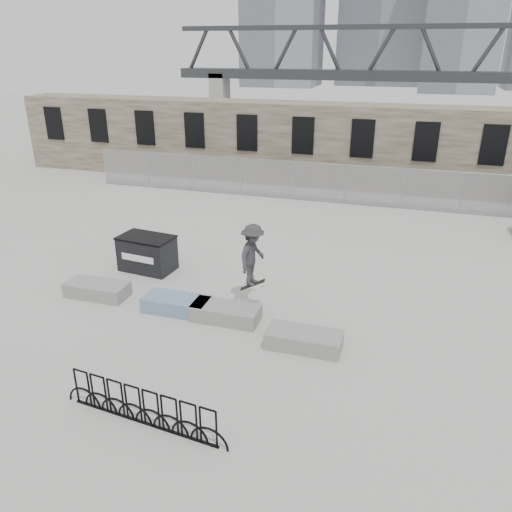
{
  "coord_description": "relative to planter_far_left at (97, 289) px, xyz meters",
  "views": [
    {
      "loc": [
        5.54,
        -12.15,
        7.44
      ],
      "look_at": [
        1.33,
        1.73,
        1.3
      ],
      "focal_mm": 35.0,
      "sensor_mm": 36.0,
      "label": 1
    }
  ],
  "objects": [
    {
      "name": "truss_bridge",
      "position": [
        13.48,
        54.96,
        3.88
      ],
      "size": [
        70.0,
        3.0,
        9.8
      ],
      "color": "#2D3033",
      "rests_on": "ground"
    },
    {
      "name": "stone_wall",
      "position": [
        3.48,
        16.2,
        2.01
      ],
      "size": [
        36.0,
        2.58,
        4.5
      ],
      "color": "brown",
      "rests_on": "ground"
    },
    {
      "name": "skateboarder",
      "position": [
        5.01,
        0.68,
        1.51
      ],
      "size": [
        0.9,
        1.32,
        2.1
      ],
      "rotation": [
        0.0,
        0.0,
        1.4
      ],
      "color": "#2E2E31",
      "rests_on": "ground"
    },
    {
      "name": "planter_far_left",
      "position": [
        0.0,
        0.0,
        0.0
      ],
      "size": [
        2.0,
        0.9,
        0.46
      ],
      "color": "gray",
      "rests_on": "ground"
    },
    {
      "name": "chainlink_fence",
      "position": [
        3.48,
        12.46,
        0.79
      ],
      "size": [
        22.06,
        0.06,
        2.02
      ],
      "color": "gray",
      "rests_on": "ground"
    },
    {
      "name": "planter_center_left",
      "position": [
        2.86,
        -0.16,
        0.0
      ],
      "size": [
        2.0,
        0.9,
        0.46
      ],
      "color": "#33629B",
      "rests_on": "ground"
    },
    {
      "name": "dumpster",
      "position": [
        0.58,
        2.32,
        0.39
      ],
      "size": [
        2.04,
        1.38,
        1.26
      ],
      "rotation": [
        0.0,
        0.0,
        -0.12
      ],
      "color": "black",
      "rests_on": "ground"
    },
    {
      "name": "ground",
      "position": [
        3.48,
        -0.04,
        -0.25
      ],
      "size": [
        120.0,
        120.0,
        0.0
      ],
      "primitive_type": "plane",
      "color": "#B0B0AB",
      "rests_on": "ground"
    },
    {
      "name": "planter_center_right",
      "position": [
        4.46,
        -0.23,
        0.0
      ],
      "size": [
        2.0,
        0.9,
        0.46
      ],
      "color": "gray",
      "rests_on": "ground"
    },
    {
      "name": "bike_rack",
      "position": [
        4.29,
        -4.85,
        0.19
      ],
      "size": [
        4.02,
        0.5,
        0.9
      ],
      "rotation": [
        0.0,
        0.0,
        -0.11
      ],
      "color": "black",
      "rests_on": "ground"
    },
    {
      "name": "planter_offset",
      "position": [
        6.95,
        -0.99,
        0.0
      ],
      "size": [
        2.0,
        0.9,
        0.46
      ],
      "color": "gray",
      "rests_on": "ground"
    }
  ]
}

